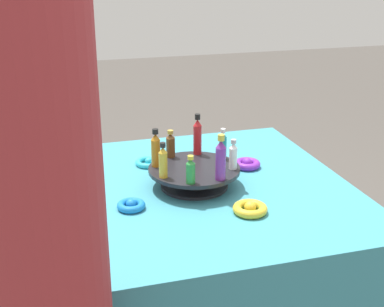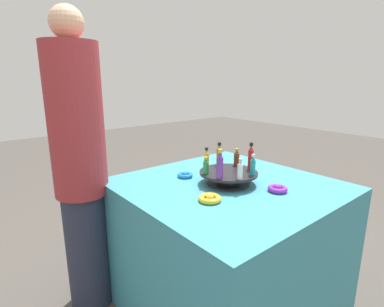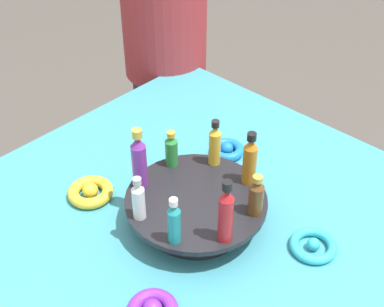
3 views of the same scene
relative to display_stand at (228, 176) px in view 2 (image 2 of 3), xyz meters
name	(u,v)px [view 2 (image 2 of 3)]	position (x,y,z in m)	size (l,w,h in m)	color
ground_plane	(224,300)	(0.00, 0.00, -0.75)	(12.00, 12.00, 0.00)	#4C4742
party_table	(226,245)	(0.00, 0.00, -0.40)	(1.01, 1.01, 0.71)	teal
display_stand	(228,176)	(0.00, 0.00, 0.00)	(0.30, 0.30, 0.07)	black
bottle_clear	(240,170)	(0.05, 0.12, 0.07)	(0.03, 0.03, 0.10)	silver
bottle_teal	(253,165)	(-0.05, 0.11, 0.08)	(0.03, 0.03, 0.11)	teal
bottle_red	(251,157)	(-0.12, 0.05, 0.09)	(0.03, 0.03, 0.14)	#B21E23
bottle_brown	(237,158)	(-0.11, -0.05, 0.07)	(0.03, 0.03, 0.09)	brown
bottle_amber	(219,155)	(-0.05, -0.12, 0.09)	(0.03, 0.03, 0.13)	#AD6B19
bottle_gold	(206,159)	(0.05, -0.11, 0.08)	(0.03, 0.03, 0.11)	gold
bottle_green	(206,166)	(0.12, -0.05, 0.07)	(0.03, 0.03, 0.09)	#288438
bottle_purple	(220,165)	(0.11, 0.05, 0.09)	(0.03, 0.03, 0.14)	#702D93
ribbon_bow_teal	(242,169)	(-0.23, -0.10, -0.03)	(0.10, 0.10, 0.03)	#2DB7CC
ribbon_bow_blue	(185,175)	(0.10, -0.23, -0.03)	(0.09, 0.09, 0.03)	blue
ribbon_bow_gold	(210,198)	(0.23, 0.10, -0.03)	(0.10, 0.10, 0.04)	gold
ribbon_bow_purple	(278,189)	(-0.10, 0.23, -0.03)	(0.09, 0.09, 0.04)	purple
person_figure	(80,169)	(0.58, -0.48, 0.04)	(0.27, 0.27, 1.57)	#282D42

